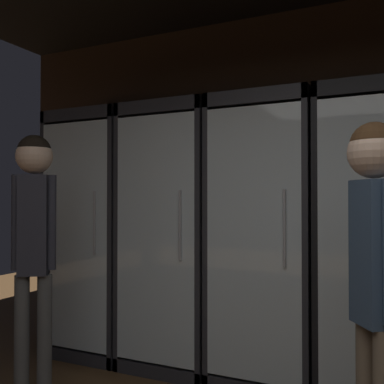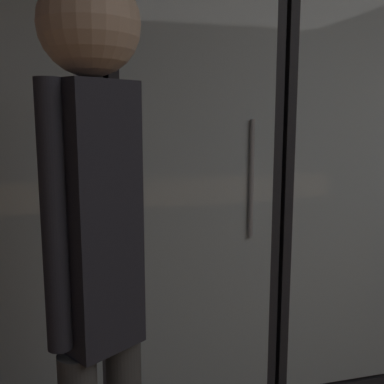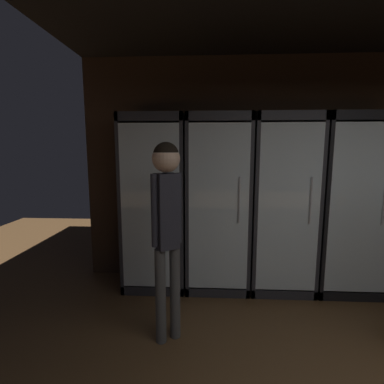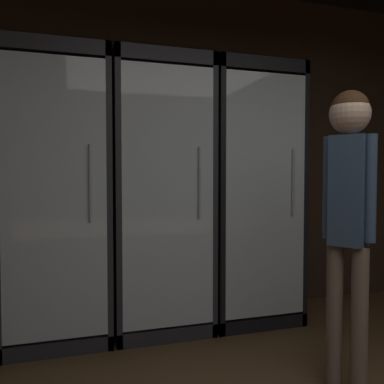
{
  "view_description": "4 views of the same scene",
  "coord_description": "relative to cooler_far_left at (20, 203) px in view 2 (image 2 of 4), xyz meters",
  "views": [
    {
      "loc": [
        0.33,
        -0.46,
        1.32
      ],
      "look_at": [
        -1.13,
        2.68,
        1.38
      ],
      "focal_mm": 41.71,
      "sensor_mm": 36.0,
      "label": 1
    },
    {
      "loc": [
        -1.82,
        0.61,
        1.4
      ],
      "look_at": [
        -1.27,
        2.72,
        1.04
      ],
      "focal_mm": 42.47,
      "sensor_mm": 36.0,
      "label": 2
    },
    {
      "loc": [
        -1.44,
        -0.61,
        1.67
      ],
      "look_at": [
        -1.61,
        2.54,
        1.2
      ],
      "focal_mm": 26.41,
      "sensor_mm": 36.0,
      "label": 3
    },
    {
      "loc": [
        -1.21,
        -0.26,
        1.18
      ],
      "look_at": [
        -0.35,
        2.56,
        1.06
      ],
      "focal_mm": 37.03,
      "sensor_mm": 36.0,
      "label": 4
    }
  ],
  "objects": [
    {
      "name": "wall_back",
      "position": [
        2.06,
        0.29,
        0.38
      ],
      "size": [
        6.0,
        0.06,
        2.8
      ],
      "primitive_type": "cube",
      "color": "#382619",
      "rests_on": "ground"
    },
    {
      "name": "cooler_far_left",
      "position": [
        0.0,
        0.0,
        0.0
      ],
      "size": [
        0.73,
        0.6,
        2.07
      ],
      "color": "#2B2B30",
      "rests_on": "ground"
    },
    {
      "name": "cooler_left",
      "position": [
        0.75,
        0.0,
        -0.0
      ],
      "size": [
        0.73,
        0.6,
        2.07
      ],
      "color": "#2B2B30",
      "rests_on": "ground"
    },
    {
      "name": "cooler_center",
      "position": [
        1.5,
        0.0,
        -0.01
      ],
      "size": [
        0.73,
        0.6,
        2.07
      ],
      "color": "#2B2B30",
      "rests_on": "ground"
    },
    {
      "name": "shopper_near",
      "position": [
        0.29,
        -1.06,
        0.13
      ],
      "size": [
        0.24,
        0.23,
        1.73
      ],
      "color": "#4C4C4C",
      "rests_on": "ground"
    }
  ]
}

